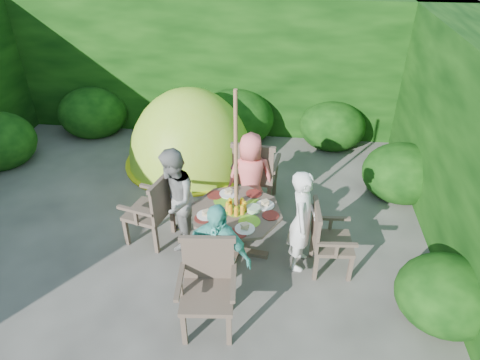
# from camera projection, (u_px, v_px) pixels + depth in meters

# --- Properties ---
(ground) EXTENTS (60.00, 60.00, 0.00)m
(ground) POSITION_uv_depth(u_px,v_px,m) (157.00, 253.00, 5.50)
(ground) COLOR #45433E
(ground) RESTS_ON ground
(hedge_enclosure) EXTENTS (9.00, 9.00, 2.50)m
(hedge_enclosure) POSITION_uv_depth(u_px,v_px,m) (174.00, 121.00, 5.94)
(hedge_enclosure) COLOR black
(hedge_enclosure) RESTS_ON ground
(patio_table) EXTENTS (1.28, 1.28, 0.79)m
(patio_table) POSITION_uv_depth(u_px,v_px,m) (237.00, 218.00, 5.22)
(patio_table) COLOR #43362C
(patio_table) RESTS_ON ground
(parasol_pole) EXTENTS (0.05, 0.05, 2.20)m
(parasol_pole) POSITION_uv_depth(u_px,v_px,m) (236.00, 180.00, 4.93)
(parasol_pole) COLOR #8F5D39
(parasol_pole) RESTS_ON ground
(garden_chair_right) EXTENTS (0.51, 0.56, 0.87)m
(garden_chair_right) POSITION_uv_depth(u_px,v_px,m) (327.00, 238.00, 5.04)
(garden_chair_right) COLOR #43362C
(garden_chair_right) RESTS_ON ground
(garden_chair_left) EXTENTS (0.63, 0.67, 0.95)m
(garden_chair_left) POSITION_uv_depth(u_px,v_px,m) (153.00, 209.00, 5.47)
(garden_chair_left) COLOR #43362C
(garden_chair_left) RESTS_ON ground
(garden_chair_back) EXTENTS (0.68, 0.62, 1.04)m
(garden_chair_back) POSITION_uv_depth(u_px,v_px,m) (255.00, 172.00, 6.11)
(garden_chair_back) COLOR #43362C
(garden_chair_back) RESTS_ON ground
(garden_chair_front) EXTENTS (0.63, 0.57, 0.97)m
(garden_chair_front) POSITION_uv_depth(u_px,v_px,m) (208.00, 284.00, 4.35)
(garden_chair_front) COLOR #43362C
(garden_chair_front) RESTS_ON ground
(child_right) EXTENTS (0.38, 0.52, 1.32)m
(child_right) POSITION_uv_depth(u_px,v_px,m) (302.00, 221.00, 5.01)
(child_right) COLOR white
(child_right) RESTS_ON ground
(child_left) EXTENTS (0.65, 0.76, 1.37)m
(child_left) POSITION_uv_depth(u_px,v_px,m) (174.00, 200.00, 5.32)
(child_left) COLOR gray
(child_left) RESTS_ON ground
(child_back) EXTENTS (0.69, 0.51, 1.30)m
(child_back) POSITION_uv_depth(u_px,v_px,m) (251.00, 178.00, 5.83)
(child_back) COLOR #FF6B69
(child_back) RESTS_ON ground
(child_front) EXTENTS (0.82, 0.52, 1.31)m
(child_front) POSITION_uv_depth(u_px,v_px,m) (217.00, 255.00, 4.52)
(child_front) COLOR #54C6B6
(child_front) RESTS_ON ground
(dome_tent) EXTENTS (2.57, 2.57, 2.60)m
(dome_tent) POSITION_uv_depth(u_px,v_px,m) (192.00, 161.00, 7.50)
(dome_tent) COLOR #A4D128
(dome_tent) RESTS_ON ground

